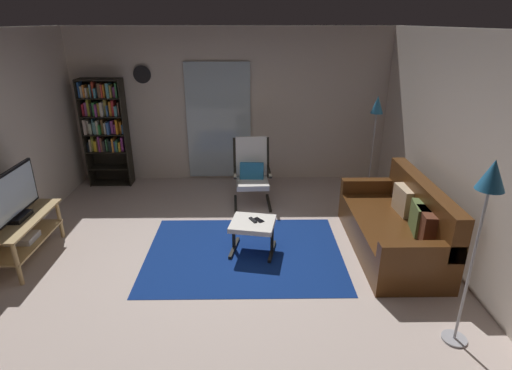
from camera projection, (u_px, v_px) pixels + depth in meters
ground_plane at (223, 266)px, 4.76m from camera, size 7.02×7.02×0.00m
wall_back at (231, 107)px, 6.95m from camera, size 5.60×0.06×2.60m
wall_right at (473, 160)px, 4.30m from camera, size 0.06×6.00×2.60m
glass_door_panel at (219, 122)px, 6.98m from camera, size 1.10×0.01×2.00m
area_rug at (244, 253)px, 5.01m from camera, size 2.39×1.79×0.01m
tv_stand at (22, 233)px, 4.77m from camera, size 0.51×1.15×0.54m
television at (13, 197)px, 4.60m from camera, size 0.20×0.96×0.59m
bookshelf_near_tv at (105, 125)px, 6.78m from camera, size 0.71×0.30×1.81m
leather_sofa at (397, 227)px, 4.97m from camera, size 0.86×1.91×0.90m
lounge_armchair at (252, 170)px, 6.24m from camera, size 0.59×0.68×1.02m
ottoman at (253, 227)px, 4.93m from camera, size 0.60×0.57×0.41m
tv_remote at (253, 220)px, 4.92m from camera, size 0.10×0.15×0.02m
cell_phone at (259, 220)px, 4.93m from camera, size 0.14×0.15×0.01m
floor_lamp_by_sofa at (488, 195)px, 3.12m from camera, size 0.22×0.22×1.71m
floor_lamp_by_shelf at (376, 116)px, 6.28m from camera, size 0.22×0.22×1.61m
wall_clock at (142, 74)px, 6.66m from camera, size 0.29×0.03×0.29m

